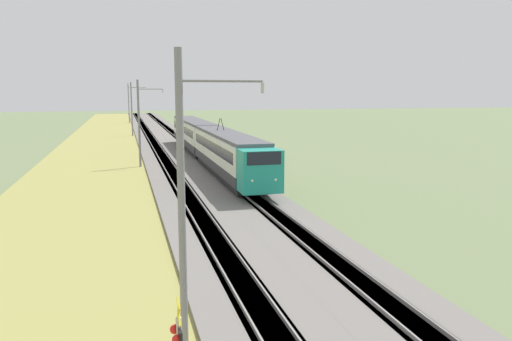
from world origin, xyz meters
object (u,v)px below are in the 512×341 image
(catenary_mast_near, at_px, (183,198))
(catenary_mast_mid, at_px, (140,123))
(passenger_train, at_px, (208,141))
(catenary_mast_distant, at_px, (129,103))
(catenary_mast_far, at_px, (132,109))

(catenary_mast_near, height_order, catenary_mast_mid, catenary_mast_near)
(catenary_mast_near, relative_size, catenary_mast_mid, 1.00)
(passenger_train, height_order, catenary_mast_distant, catenary_mast_distant)
(catenary_mast_near, height_order, catenary_mast_distant, catenary_mast_distant)
(catenary_mast_far, height_order, catenary_mast_distant, catenary_mast_distant)
(passenger_train, xyz_separation_m, catenary_mast_near, (-37.85, 6.97, 2.09))
(catenary_mast_far, bearing_deg, catenary_mast_near, -180.00)
(catenary_mast_distant, bearing_deg, catenary_mast_far, -180.00)
(catenary_mast_mid, height_order, catenary_mast_far, catenary_mast_far)
(catenary_mast_near, distance_m, catenary_mast_far, 73.02)
(passenger_train, height_order, catenary_mast_far, catenary_mast_far)
(catenary_mast_mid, bearing_deg, catenary_mast_distant, 0.00)
(passenger_train, bearing_deg, catenary_mast_near, -10.43)
(catenary_mast_near, bearing_deg, catenary_mast_far, 0.00)
(passenger_train, xyz_separation_m, catenary_mast_mid, (-1.34, 6.97, 2.07))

